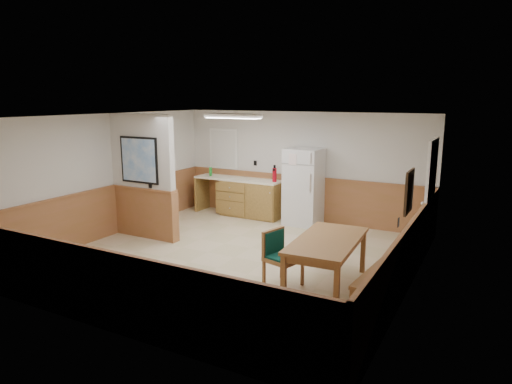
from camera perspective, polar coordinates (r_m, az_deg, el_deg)
The scene contains 20 objects.
ground at distance 8.27m, azimuth -2.65°, elevation -8.16°, with size 6.00×6.00×0.00m, color beige.
ceiling at distance 7.78m, azimuth -2.82°, elevation 9.43°, with size 6.00×6.00×0.02m, color white.
back_wall at distance 10.57m, azimuth 5.68°, elevation 3.19°, with size 6.00×0.02×2.50m, color silver.
right_wall at distance 6.91m, azimuth 19.13°, elevation -1.99°, with size 0.02×6.00×2.50m, color silver.
left_wall at distance 9.80m, azimuth -17.96°, elevation 1.99°, with size 0.02×6.00×2.50m, color silver.
wainscot_back at distance 10.69m, azimuth 5.56°, elevation -0.80°, with size 6.00×0.04×1.00m, color #A16140.
wainscot_right at distance 7.12m, azimuth 18.56°, elevation -7.85°, with size 0.04×6.00×1.00m, color #A16140.
wainscot_left at distance 9.93m, azimuth -17.61°, elevation -2.28°, with size 0.04×6.00×1.00m, color #A16140.
partition_wall at distance 9.42m, azimuth -13.93°, elevation 1.74°, with size 1.50×0.20×2.50m.
kitchen_counter at distance 10.95m, azimuth -0.88°, elevation -0.65°, with size 2.20×0.61×1.00m.
exterior_door at distance 8.80m, azimuth 20.87°, elevation -0.58°, with size 0.07×1.02×2.15m.
kitchen_window at distance 11.48m, azimuth -4.08°, elevation 5.41°, with size 0.80×0.04×1.00m.
wall_painting at distance 6.56m, azimuth 18.58°, elevation 0.03°, with size 0.04×0.50×0.60m.
fluorescent_fixture at distance 9.31m, azimuth -2.90°, elevation 9.47°, with size 1.20×0.30×0.09m.
refrigerator at distance 10.22m, azimuth 5.97°, elevation 0.66°, with size 0.77×0.73×1.72m.
dining_table at distance 6.92m, azimuth 8.89°, elevation -6.55°, with size 0.97×1.79×0.75m.
dining_bench at distance 6.73m, azimuth 15.33°, elevation -10.24°, with size 0.47×1.57×0.45m.
dining_chair at distance 7.00m, azimuth 2.86°, elevation -7.62°, with size 0.76×0.60×0.85m.
fire_extinguisher at distance 10.51m, azimuth 2.33°, elevation 2.21°, with size 0.10×0.10×0.39m.
soap_bottle at distance 11.37m, azimuth -5.70°, elevation 2.56°, with size 0.07×0.07×0.22m, color #1A932C.
Camera 1 is at (4.02, -6.65, 2.81)m, focal length 32.00 mm.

